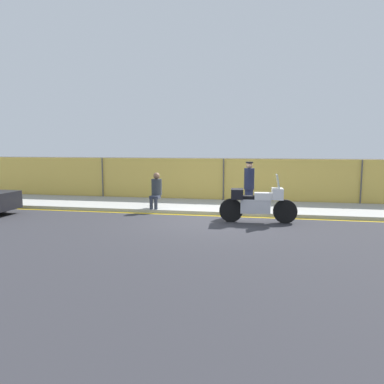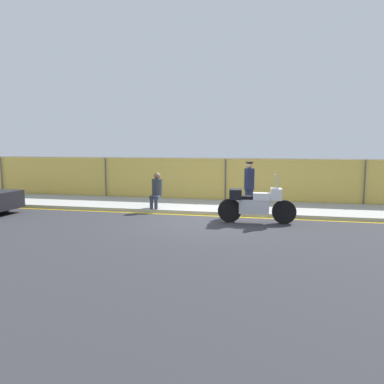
% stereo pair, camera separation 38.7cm
% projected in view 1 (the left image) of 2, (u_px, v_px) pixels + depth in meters
% --- Properties ---
extents(ground_plane, '(120.00, 120.00, 0.00)m').
position_uv_depth(ground_plane, '(210.00, 221.00, 11.70)').
color(ground_plane, '#2D2D33').
extents(sidewalk, '(39.26, 2.91, 0.12)m').
position_uv_depth(sidewalk, '(219.00, 207.00, 13.98)').
color(sidewalk, '#9E9E99').
rests_on(sidewalk, ground_plane).
extents(curb_paint_stripe, '(39.26, 0.18, 0.01)m').
position_uv_depth(curb_paint_stripe, '(214.00, 216.00, 12.48)').
color(curb_paint_stripe, gold).
rests_on(curb_paint_stripe, ground_plane).
extents(storefront_fence, '(37.30, 0.17, 1.80)m').
position_uv_depth(storefront_fence, '(224.00, 181.00, 15.38)').
color(storefront_fence, gold).
rests_on(storefront_fence, ground_plane).
extents(motorcycle, '(2.34, 0.59, 1.48)m').
position_uv_depth(motorcycle, '(257.00, 203.00, 11.34)').
color(motorcycle, black).
rests_on(motorcycle, ground_plane).
extents(officer_standing, '(0.35, 0.35, 1.67)m').
position_uv_depth(officer_standing, '(249.00, 185.00, 12.78)').
color(officer_standing, '#191E38').
rests_on(officer_standing, sidewalk).
extents(person_seated_on_curb, '(0.37, 0.65, 1.26)m').
position_uv_depth(person_seated_on_curb, '(156.00, 188.00, 13.31)').
color(person_seated_on_curb, '#2D3342').
rests_on(person_seated_on_curb, sidewalk).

